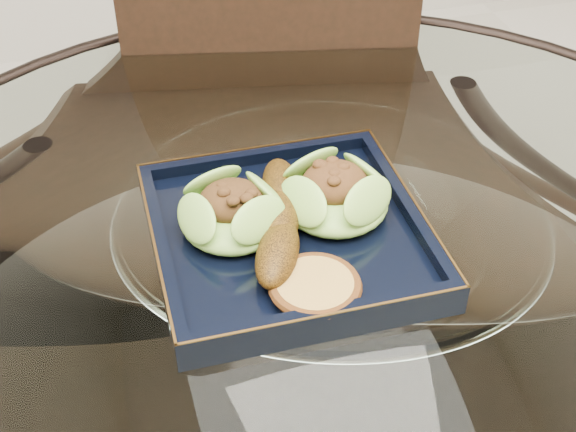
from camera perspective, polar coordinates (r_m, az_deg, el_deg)
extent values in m
cylinder|color=white|center=(0.82, 2.93, -2.67)|extent=(1.10, 1.10, 0.01)
torus|color=black|center=(0.82, 2.93, -2.67)|extent=(1.13, 1.13, 0.02)
cylinder|color=black|center=(1.36, 10.13, -4.89)|extent=(0.04, 0.04, 0.75)
cylinder|color=black|center=(1.27, -13.98, -9.52)|extent=(0.04, 0.04, 0.75)
cube|color=black|center=(1.17, -0.64, -4.03)|extent=(0.53, 0.53, 0.04)
cube|color=black|center=(1.18, -1.28, 13.20)|extent=(0.42, 0.12, 0.49)
cylinder|color=black|center=(1.50, -8.36, -6.55)|extent=(0.03, 0.03, 0.48)
cylinder|color=black|center=(1.51, 6.37, -5.93)|extent=(0.03, 0.03, 0.48)
cube|color=black|center=(0.82, 0.00, -1.63)|extent=(0.27, 0.27, 0.02)
ellipsoid|color=olive|center=(0.80, -3.95, 0.11)|extent=(0.11, 0.11, 0.04)
ellipsoid|color=#539A2C|center=(0.82, 3.37, 1.37)|extent=(0.11, 0.11, 0.04)
ellipsoid|color=#563409|center=(0.80, -0.61, -0.21)|extent=(0.09, 0.19, 0.04)
cylinder|color=gold|center=(0.74, 1.93, -5.11)|extent=(0.09, 0.09, 0.01)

